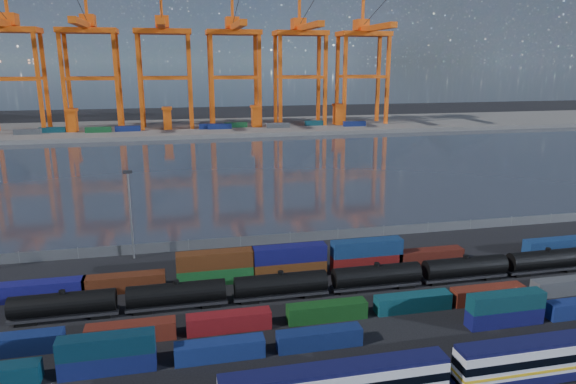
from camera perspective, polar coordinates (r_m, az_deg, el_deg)
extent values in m
plane|color=black|center=(78.45, 4.82, -12.46)|extent=(700.00, 700.00, 0.00)
plane|color=#282E3A|center=(176.64, -5.23, 2.73)|extent=(700.00, 700.00, 0.00)
cube|color=#514F4C|center=(279.69, -8.00, 7.13)|extent=(700.00, 70.00, 2.00)
cone|color=#1E2630|center=(1785.51, 8.49, 19.13)|extent=(960.00, 960.00, 380.00)
cone|color=#1E2630|center=(1932.52, 18.65, 17.00)|extent=(840.00, 840.00, 300.00)
cube|color=#0E0F36|center=(55.57, 5.39, -18.92)|extent=(24.14, 2.61, 0.48)
cube|color=black|center=(56.51, 5.34, -20.36)|extent=(24.16, 2.98, 0.97)
cube|color=silver|center=(68.27, 27.50, -15.86)|extent=(24.14, 2.90, 3.67)
cube|color=#0E0F36|center=(69.21, 27.31, -17.25)|extent=(24.14, 2.95, 1.16)
cube|color=#0E0F36|center=(67.31, 27.71, -14.32)|extent=(24.14, 2.61, 0.48)
cube|color=gold|center=(68.64, 27.43, -16.42)|extent=(24.16, 2.98, 0.35)
cube|color=black|center=(68.09, 27.54, -15.57)|extent=(24.16, 2.98, 0.97)
cube|color=#101850|center=(66.39, -19.35, -17.48)|extent=(10.92, 2.22, 2.37)
cube|color=#0A2739|center=(65.21, -19.53, -15.70)|extent=(10.92, 2.22, 2.37)
cube|color=navy|center=(65.87, -7.57, -16.99)|extent=(10.92, 2.22, 2.37)
cube|color=#101F52|center=(67.78, 3.51, -15.91)|extent=(10.92, 2.22, 2.37)
cube|color=#101252|center=(78.50, 22.90, -12.64)|extent=(10.92, 2.22, 2.37)
cube|color=#0C3841|center=(77.51, 23.07, -11.07)|extent=(10.92, 2.22, 2.37)
cube|color=navy|center=(74.51, -28.03, -14.70)|extent=(11.36, 2.31, 2.46)
cube|color=#5D1D12|center=(71.88, -17.02, -14.64)|extent=(11.36, 2.31, 2.46)
cube|color=maroon|center=(71.76, -6.57, -14.11)|extent=(11.36, 2.31, 2.46)
cube|color=#114115|center=(74.12, 4.35, -13.07)|extent=(11.36, 2.31, 2.46)
cube|color=#0E414B|center=(78.56, 13.70, -11.81)|extent=(11.36, 2.31, 2.46)
cube|color=maroon|center=(84.31, 21.28, -10.55)|extent=(11.36, 2.31, 2.46)
cube|color=#47494C|center=(92.32, 28.51, -9.16)|extent=(11.36, 2.31, 2.46)
cube|color=navy|center=(88.26, -25.59, -9.78)|extent=(12.51, 2.54, 2.71)
cube|color=#4F210F|center=(86.16, -17.69, -9.59)|extent=(12.51, 2.54, 2.71)
cube|color=#175622|center=(85.83, -8.04, -9.12)|extent=(12.51, 2.54, 2.71)
cube|color=#532810|center=(84.80, -8.10, -7.44)|extent=(12.51, 2.54, 2.71)
cube|color=#5C3012|center=(87.45, 0.14, -8.51)|extent=(12.51, 2.54, 2.71)
cube|color=#111054|center=(86.43, 0.14, -6.86)|extent=(12.51, 2.54, 2.71)
cube|color=maroon|center=(91.21, 8.70, -7.70)|extent=(12.51, 2.54, 2.71)
cube|color=navy|center=(90.23, 8.76, -6.10)|extent=(12.51, 2.54, 2.71)
cube|color=#4F180F|center=(95.92, 15.38, -6.94)|extent=(12.51, 2.54, 2.71)
cube|color=navy|center=(110.17, 27.56, -5.31)|extent=(12.51, 2.54, 2.71)
cylinder|color=black|center=(79.64, -23.69, -11.29)|extent=(14.09, 3.14, 3.14)
cylinder|color=black|center=(78.94, -23.82, -10.14)|extent=(0.87, 0.87, 0.54)
cube|color=black|center=(80.37, -23.57, -12.41)|extent=(14.64, 2.17, 0.43)
cube|color=black|center=(81.70, -26.97, -12.69)|extent=(2.71, 1.95, 0.65)
cube|color=black|center=(79.70, -20.02, -12.63)|extent=(2.71, 1.95, 0.65)
cylinder|color=black|center=(77.90, -12.26, -10.92)|extent=(14.09, 3.14, 3.14)
cylinder|color=black|center=(77.18, -12.33, -9.76)|extent=(0.87, 0.87, 0.54)
cube|color=black|center=(78.64, -12.20, -12.07)|extent=(14.64, 2.17, 0.43)
cube|color=black|center=(79.05, -15.80, -12.51)|extent=(2.71, 1.95, 0.65)
cube|color=black|center=(78.92, -8.56, -12.15)|extent=(2.71, 1.95, 0.65)
cylinder|color=black|center=(79.21, -0.81, -10.14)|extent=(14.09, 3.14, 3.14)
cylinder|color=black|center=(78.51, -0.82, -8.98)|extent=(0.87, 0.87, 0.54)
cube|color=black|center=(79.94, -0.81, -11.27)|extent=(14.64, 2.17, 0.43)
cube|color=black|center=(79.40, -4.33, -11.85)|extent=(2.71, 1.95, 0.65)
cube|color=black|center=(81.15, 2.63, -11.22)|extent=(2.71, 1.95, 0.65)
cylinder|color=black|center=(83.43, 9.81, -9.05)|extent=(14.09, 3.14, 3.14)
cylinder|color=black|center=(82.76, 9.86, -7.94)|extent=(0.87, 0.87, 0.54)
cube|color=black|center=(84.12, 9.76, -10.13)|extent=(14.64, 2.17, 0.43)
cube|color=black|center=(82.70, 6.55, -10.79)|extent=(2.71, 1.95, 0.65)
cube|color=black|center=(86.15, 12.80, -10.00)|extent=(2.71, 1.95, 0.65)
cylinder|color=black|center=(90.15, 19.06, -7.84)|extent=(14.09, 3.14, 3.14)
cylinder|color=black|center=(89.53, 19.15, -6.81)|extent=(0.87, 0.87, 0.54)
cube|color=black|center=(90.79, 18.98, -8.86)|extent=(14.64, 2.17, 0.43)
cube|color=black|center=(88.63, 16.21, -9.52)|extent=(2.71, 1.95, 0.65)
cube|color=black|center=(93.49, 21.54, -8.70)|extent=(2.71, 1.95, 0.65)
cylinder|color=black|center=(98.86, 26.82, -6.67)|extent=(14.09, 3.14, 3.14)
cylinder|color=black|center=(98.30, 26.94, -5.72)|extent=(0.87, 0.87, 0.54)
cube|color=black|center=(99.45, 26.71, -7.60)|extent=(14.64, 2.17, 0.43)
cube|color=black|center=(96.70, 24.41, -8.23)|extent=(2.71, 1.95, 0.65)
cube|color=black|center=(102.66, 28.82, -7.45)|extent=(2.71, 1.95, 0.65)
cube|color=#595B5E|center=(103.00, 0.24, -5.13)|extent=(160.00, 0.06, 2.00)
cylinder|color=slate|center=(104.76, -27.71, -6.44)|extent=(0.12, 0.12, 2.20)
cylinder|color=slate|center=(102.47, -22.29, -6.29)|extent=(0.12, 0.12, 2.20)
cylinder|color=slate|center=(101.12, -16.69, -6.07)|extent=(0.12, 0.12, 2.20)
cylinder|color=slate|center=(100.75, -10.99, -5.79)|extent=(0.12, 0.12, 2.20)
cylinder|color=slate|center=(101.37, -5.31, -5.46)|extent=(0.12, 0.12, 2.20)
cylinder|color=slate|center=(102.96, 0.24, -5.07)|extent=(0.12, 0.12, 2.20)
cylinder|color=slate|center=(105.48, 5.57, -4.66)|extent=(0.12, 0.12, 2.20)
cylinder|color=slate|center=(108.87, 10.60, -4.24)|extent=(0.12, 0.12, 2.20)
cylinder|color=slate|center=(113.03, 15.28, -3.81)|extent=(0.12, 0.12, 2.20)
cylinder|color=slate|center=(117.91, 19.61, -3.40)|extent=(0.12, 0.12, 2.20)
cylinder|color=slate|center=(123.40, 23.56, -3.00)|extent=(0.12, 0.12, 2.20)
cylinder|color=slate|center=(129.43, 27.17, -2.62)|extent=(0.12, 0.12, 2.20)
cylinder|color=slate|center=(97.09, -17.05, -2.65)|extent=(0.36, 0.36, 16.00)
cube|color=black|center=(95.09, -17.42, 2.14)|extent=(1.60, 0.40, 0.60)
cube|color=#E75510|center=(272.43, -25.94, 10.70)|extent=(1.76, 1.76, 49.57)
cube|color=#E75510|center=(285.31, -25.34, 10.86)|extent=(1.76, 1.76, 49.57)
cube|color=#E75510|center=(275.34, -28.48, 10.96)|extent=(24.23, 1.54, 1.54)
cube|color=#E75510|center=(288.09, -27.78, 11.11)|extent=(24.23, 1.54, 1.54)
cube|color=#E75510|center=(281.96, -28.67, 15.54)|extent=(27.54, 15.42, 2.42)
cube|color=#E75510|center=(286.50, -28.55, 16.51)|extent=(6.61, 8.81, 5.51)
cube|color=#E75510|center=(285.06, -28.88, 18.17)|extent=(1.32, 1.32, 17.62)
cube|color=#E75510|center=(270.20, -23.68, 10.91)|extent=(1.76, 1.76, 49.57)
cube|color=#E75510|center=(283.18, -23.18, 11.06)|extent=(1.76, 1.76, 49.57)
cube|color=#E75510|center=(266.70, -18.48, 11.34)|extent=(1.76, 1.76, 49.57)
cube|color=#E75510|center=(279.85, -18.22, 11.46)|extent=(1.76, 1.76, 49.57)
cube|color=#E75510|center=(268.10, -21.15, 11.66)|extent=(24.23, 1.54, 1.54)
cube|color=#E75510|center=(281.18, -20.76, 11.78)|extent=(24.23, 1.54, 1.54)
cube|color=#E75510|center=(274.89, -21.38, 16.35)|extent=(27.54, 15.42, 2.42)
cube|color=#E75510|center=(261.96, -21.86, 16.94)|extent=(3.30, 52.87, 2.75)
cube|color=#E75510|center=(279.55, -21.34, 17.33)|extent=(6.61, 8.81, 5.51)
cube|color=#E75510|center=(278.07, -21.57, 19.05)|extent=(1.32, 1.32, 17.62)
cylinder|color=black|center=(259.96, -22.12, 18.66)|extent=(0.26, 45.34, 14.96)
cube|color=#E75510|center=(265.84, -16.13, 11.50)|extent=(1.76, 1.76, 49.57)
cube|color=#E75510|center=(279.03, -15.97, 11.62)|extent=(1.76, 1.76, 49.57)
cube|color=#E75510|center=(265.50, -10.80, 11.80)|extent=(1.76, 1.76, 49.57)
cube|color=#E75510|center=(278.70, -10.90, 11.90)|extent=(1.76, 1.76, 49.57)
cube|color=#E75510|center=(265.31, -13.50, 12.20)|extent=(24.23, 1.54, 1.54)
cube|color=#E75510|center=(278.52, -13.47, 12.28)|extent=(24.23, 1.54, 1.54)
cube|color=#E75510|center=(272.17, -13.77, 16.93)|extent=(27.54, 15.42, 2.42)
cube|color=#E75510|center=(259.11, -13.85, 17.57)|extent=(3.30, 52.87, 2.75)
cube|color=#E75510|center=(276.87, -13.81, 17.91)|extent=(6.61, 8.81, 5.51)
cube|color=#E75510|center=(275.38, -13.93, 19.65)|extent=(1.32, 1.32, 17.62)
cylinder|color=black|center=(257.08, -13.97, 19.32)|extent=(0.26, 45.34, 14.96)
cube|color=#E75510|center=(266.06, -8.44, 11.90)|extent=(1.76, 1.76, 49.57)
cube|color=#E75510|center=(279.24, -8.64, 12.00)|extent=(1.76, 1.76, 49.57)
cube|color=#E75510|center=(268.89, -3.17, 12.05)|extent=(1.76, 1.76, 49.57)
cube|color=#E75510|center=(281.94, -3.61, 12.15)|extent=(1.76, 1.76, 49.57)
cube|color=#E75510|center=(267.12, -5.80, 12.52)|extent=(24.23, 1.54, 1.54)
cube|color=#E75510|center=(280.25, -6.13, 12.59)|extent=(24.23, 1.54, 1.54)
cube|color=#E75510|center=(273.94, -6.09, 17.22)|extent=(27.54, 15.42, 2.42)
cube|color=#E75510|center=(260.96, -5.76, 17.87)|extent=(3.30, 52.87, 2.75)
cube|color=#E75510|center=(278.61, -6.23, 18.19)|extent=(6.61, 8.81, 5.51)
cube|color=#E75510|center=(277.12, -6.23, 19.93)|extent=(1.32, 1.32, 17.62)
cylinder|color=black|center=(258.95, -5.74, 19.61)|extent=(0.26, 45.34, 14.96)
cube|color=#E75510|center=(270.84, -0.87, 12.09)|extent=(1.76, 1.76, 49.57)
cube|color=#E75510|center=(283.79, -1.41, 12.19)|extent=(1.76, 1.76, 49.57)
cube|color=#E75510|center=(276.70, 4.17, 12.10)|extent=(1.76, 1.76, 49.57)
cube|color=#E75510|center=(289.39, 3.41, 12.21)|extent=(1.76, 1.76, 49.57)
cube|color=#E75510|center=(273.43, 1.68, 12.62)|extent=(24.23, 1.54, 1.54)
cube|color=#E75510|center=(286.27, 1.02, 12.70)|extent=(24.23, 1.54, 1.54)
cube|color=#E75510|center=(280.10, 1.37, 17.23)|extent=(27.54, 15.42, 2.42)
cube|color=#E75510|center=(267.42, 2.08, 17.84)|extent=(3.30, 52.87, 2.75)
cube|color=#E75510|center=(284.67, 1.16, 18.18)|extent=(6.61, 8.81, 5.51)
cube|color=#E75510|center=(283.21, 1.28, 19.88)|extent=(1.32, 1.32, 17.62)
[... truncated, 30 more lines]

